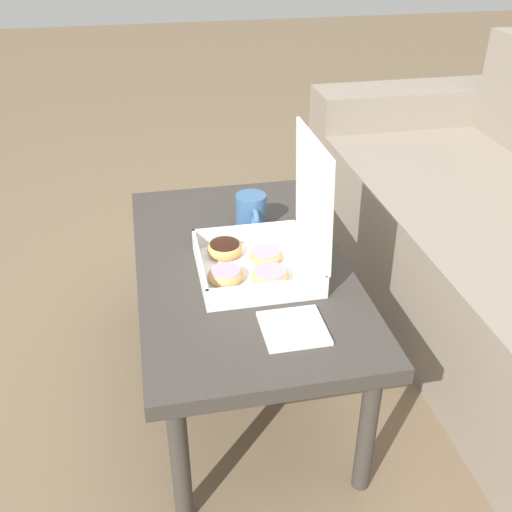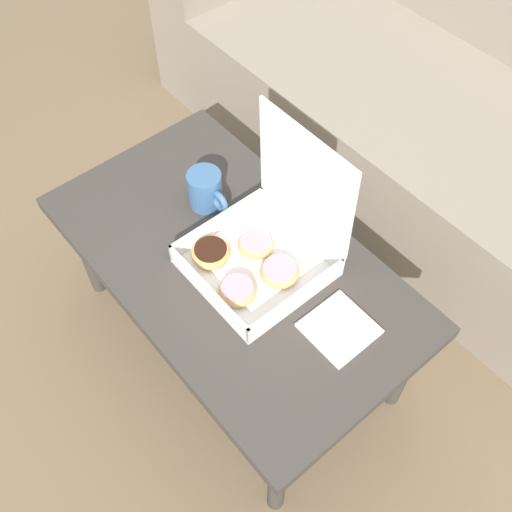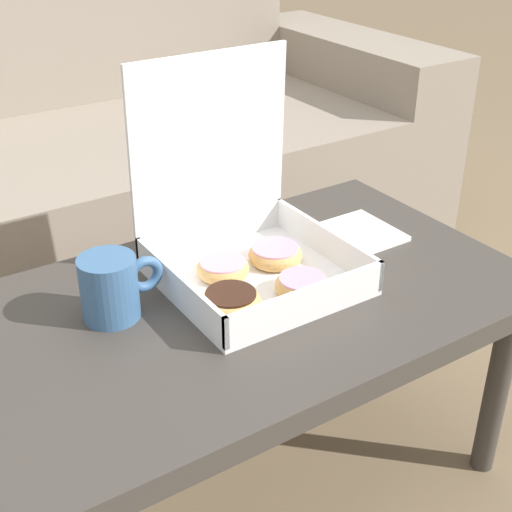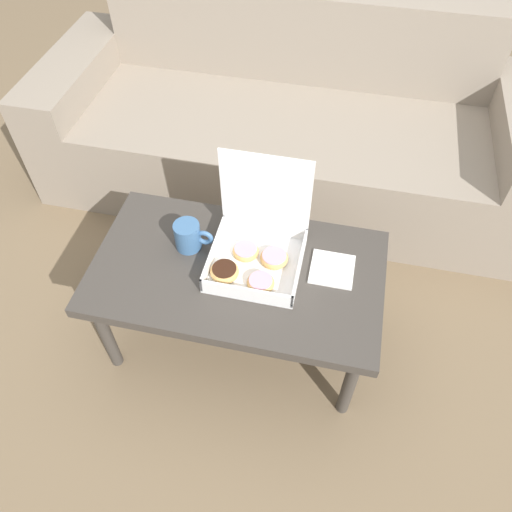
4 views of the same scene
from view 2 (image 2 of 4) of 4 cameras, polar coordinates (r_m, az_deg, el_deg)
name	(u,v)px [view 2 (image 2 of 4)]	position (r m, az deg, el deg)	size (l,w,h in m)	color
ground_plane	(277,309)	(1.91, 1.97, -5.06)	(12.00, 12.00, 0.00)	#756047
couch	(467,126)	(2.15, 19.45, 11.57)	(2.29, 0.86, 0.82)	gray
coffee_table	(232,269)	(1.53, -2.25, -1.24)	(0.99, 0.56, 0.42)	#3D3833
pastry_box	(261,247)	(1.44, 0.45, 0.85)	(0.30, 0.30, 0.36)	white
coffee_mug	(206,190)	(1.58, -4.78, 6.29)	(0.14, 0.09, 0.10)	#3D6693
napkin_stack	(339,328)	(1.40, 7.94, -6.84)	(0.15, 0.15, 0.01)	white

